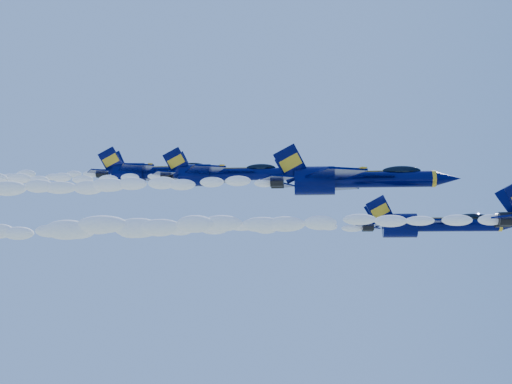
# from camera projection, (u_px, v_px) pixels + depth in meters

# --- Properties ---
(smoke_trail_jet_lead) EXTENTS (38.23, 1.88, 1.69)m
(smoke_trail_jet_lead) POSITION_uv_depth(u_px,v_px,m) (268.00, 224.00, 60.40)
(smoke_trail_jet_lead) COLOR white
(jet_second) EXTENTS (14.91, 12.23, 5.54)m
(jet_second) POSITION_uv_depth(u_px,v_px,m) (431.00, 224.00, 67.33)
(jet_second) COLOR #000437
(smoke_trail_jet_second) EXTENTS (38.23, 1.54, 1.39)m
(smoke_trail_jet_second) POSITION_uv_depth(u_px,v_px,m) (166.00, 230.00, 69.32)
(smoke_trail_jet_second) COLOR white
(jet_third) EXTENTS (19.47, 15.97, 7.24)m
(jet_third) POSITION_uv_depth(u_px,v_px,m) (352.00, 179.00, 73.52)
(jet_third) COLOR #000437
(smoke_trail_jet_third) EXTENTS (38.23, 2.01, 1.81)m
(smoke_trail_jet_third) POSITION_uv_depth(u_px,v_px,m) (92.00, 186.00, 75.66)
(smoke_trail_jet_third) COLOR white
(jet_fourth) EXTENTS (16.41, 13.46, 6.10)m
(jet_fourth) POSITION_uv_depth(u_px,v_px,m) (224.00, 174.00, 81.12)
(jet_fourth) COLOR #000437
(smoke_trail_jet_fourth) EXTENTS (38.23, 1.70, 1.53)m
(smoke_trail_jet_fourth) POSITION_uv_depth(u_px,v_px,m) (2.00, 180.00, 83.16)
(smoke_trail_jet_fourth) COLOR white
(jet_fifth) EXTENTS (17.14, 14.06, 6.37)m
(jet_fifth) POSITION_uv_depth(u_px,v_px,m) (157.00, 172.00, 88.60)
(jet_fifth) COLOR #000437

